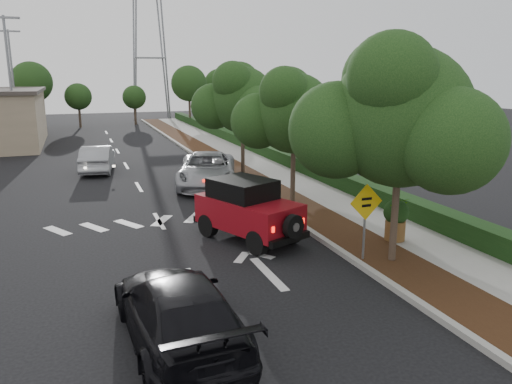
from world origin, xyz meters
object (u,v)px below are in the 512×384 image
red_jeep (245,209)px  silver_suv_ahead (207,170)px  speed_hump_sign (366,212)px  black_suv_oncoming (178,310)px

red_jeep → silver_suv_ahead: 8.09m
silver_suv_ahead → red_jeep: bearing=-78.7°
red_jeep → speed_hump_sign: 4.11m
red_jeep → speed_hump_sign: speed_hump_sign is taller
black_suv_oncoming → speed_hump_sign: bearing=-159.5°
silver_suv_ahead → speed_hump_sign: bearing=-64.4°
silver_suv_ahead → black_suv_oncoming: size_ratio=1.15×
red_jeep → black_suv_oncoming: bearing=-143.4°
silver_suv_ahead → speed_hump_sign: 11.42m
black_suv_oncoming → speed_hump_sign: 6.43m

